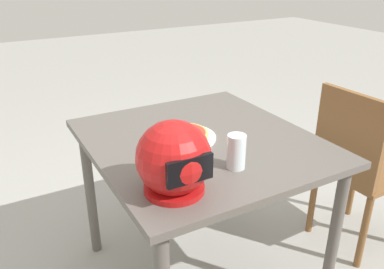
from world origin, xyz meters
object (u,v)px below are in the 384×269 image
Objects in this scene: drinking_glass at (236,152)px; chair_side at (356,163)px; pizza at (183,134)px; dining_table at (201,158)px; motorcycle_helmet at (174,159)px.

drinking_glass is 0.90m from chair_side.
dining_table is at bearing 153.49° from pizza.
motorcycle_helmet is (0.29, 0.32, 0.21)m from dining_table.
motorcycle_helmet reaches higher than pizza.
chair_side is (-0.82, 0.17, -0.16)m from dining_table.
pizza is 0.96m from chair_side.
pizza reaches higher than dining_table.
chair_side is at bearing -172.62° from drinking_glass.
drinking_glass is at bearing -172.73° from motorcycle_helmet.
pizza is 0.25× the size of chair_side.
drinking_glass is (-0.05, 0.32, 0.04)m from pizza.
dining_table is at bearing -11.99° from chair_side.
chair_side is at bearing -172.65° from motorcycle_helmet.
dining_table is 4.47× the size of pizza.
pizza is 1.71× the size of drinking_glass.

